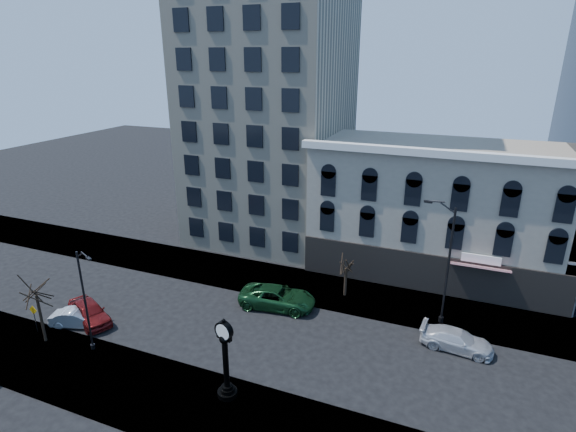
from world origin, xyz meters
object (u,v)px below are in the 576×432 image
at_px(street_lamp_near, 84,275).
at_px(car_near_a, 89,312).
at_px(warning_sign, 34,314).
at_px(car_near_b, 78,318).
at_px(street_clock, 226,362).

bearing_deg(street_lamp_near, car_near_a, 161.78).
xyz_separation_m(warning_sign, car_near_b, (2.04, 1.90, -0.97)).
relative_size(warning_sign, car_near_a, 0.46).
xyz_separation_m(street_lamp_near, car_near_a, (-3.40, 2.92, -5.19)).
bearing_deg(car_near_a, street_lamp_near, -106.18).
bearing_deg(car_near_a, warning_sign, 162.30).
relative_size(warning_sign, car_near_b, 0.55).
bearing_deg(car_near_b, car_near_a, -44.75).
xyz_separation_m(street_lamp_near, car_near_b, (-3.79, 2.15, -5.35)).
height_order(car_near_a, car_near_b, car_near_a).
height_order(street_clock, street_lamp_near, street_lamp_near).
height_order(street_clock, car_near_a, street_clock).
height_order(warning_sign, car_near_b, warning_sign).
bearing_deg(car_near_a, car_near_b, 177.92).
relative_size(street_lamp_near, car_near_b, 1.94).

